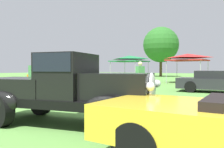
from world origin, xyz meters
The scene contains 9 objects.
ground_plane centered at (0.00, 0.00, 0.00)m, with size 120.00×120.00×0.00m, color #568C3D.
feature_pickup_truck centered at (0.28, -0.16, 0.87)m, with size 4.59×2.64×1.70m.
show_car_orange centered at (-11.65, 8.99, 0.60)m, with size 4.70×2.70×1.22m.
show_car_charcoal centered at (1.94, 9.72, 0.60)m, with size 4.26×2.07×1.22m.
spectator_between_cars centered at (-2.88, 1.32, 0.91)m, with size 0.46×0.45×1.69m.
spectator_far_side centered at (-0.88, 6.03, 0.91)m, with size 0.37×0.46×1.69m.
canopy_tent_left_field centered at (-7.57, 16.61, 2.42)m, with size 3.25×3.25×2.71m.
canopy_tent_center_field centered at (-1.70, 17.14, 2.42)m, with size 3.29×3.29×2.71m.
treeline_far_left centered at (-10.13, 31.42, 5.27)m, with size 5.84×5.84×8.20m.
Camera 1 is at (4.29, -4.02, 1.35)m, focal length 36.20 mm.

